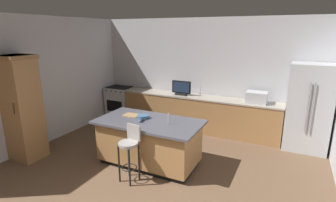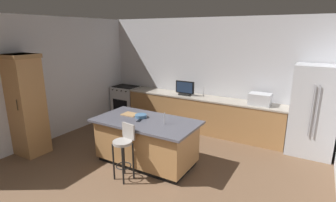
% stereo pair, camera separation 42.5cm
% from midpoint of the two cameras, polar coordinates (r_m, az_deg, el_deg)
% --- Properties ---
extents(wall_back, '(6.53, 0.12, 2.93)m').
position_cam_midpoint_polar(wall_back, '(7.03, 10.85, 5.71)').
color(wall_back, '#BCBCC1').
rests_on(wall_back, ground_plane).
extents(wall_left, '(0.12, 5.51, 2.93)m').
position_cam_midpoint_polar(wall_left, '(6.78, -22.74, 4.46)').
color(wall_left, '#BCBCC1').
rests_on(wall_left, ground_plane).
extents(counter_back, '(4.23, 0.62, 0.93)m').
position_cam_midpoint_polar(counter_back, '(6.94, 8.95, -2.82)').
color(counter_back, '#9E7042').
rests_on(counter_back, ground_plane).
extents(kitchen_island, '(2.05, 1.09, 0.90)m').
position_cam_midpoint_polar(kitchen_island, '(5.22, -2.44, -8.84)').
color(kitchen_island, black).
rests_on(kitchen_island, ground_plane).
extents(refrigerator, '(0.89, 0.74, 1.93)m').
position_cam_midpoint_polar(refrigerator, '(6.33, 31.09, -1.89)').
color(refrigerator, '#B7BABF').
rests_on(refrigerator, ground_plane).
extents(range_oven, '(0.77, 0.63, 0.95)m').
position_cam_midpoint_polar(range_oven, '(8.14, -7.70, -0.04)').
color(range_oven, '#B7BABF').
rests_on(range_oven, ground_plane).
extents(cabinet_tower, '(0.69, 0.58, 2.14)m').
position_cam_midpoint_polar(cabinet_tower, '(6.09, -27.11, -0.51)').
color(cabinet_tower, '#9E7042').
rests_on(cabinet_tower, ground_plane).
extents(microwave, '(0.48, 0.36, 0.27)m').
position_cam_midpoint_polar(microwave, '(6.42, 21.40, 0.38)').
color(microwave, '#B7BABF').
rests_on(microwave, counter_back).
extents(tv_monitor, '(0.52, 0.16, 0.38)m').
position_cam_midpoint_polar(tv_monitor, '(6.89, 5.49, 2.69)').
color(tv_monitor, black).
rests_on(tv_monitor, counter_back).
extents(sink_faucet_back, '(0.02, 0.02, 0.24)m').
position_cam_midpoint_polar(sink_faucet_back, '(6.86, 9.62, 2.02)').
color(sink_faucet_back, '#B2B2B7').
rests_on(sink_faucet_back, counter_back).
extents(sink_faucet_island, '(0.02, 0.02, 0.22)m').
position_cam_midpoint_polar(sink_faucet_island, '(4.81, 1.75, -3.90)').
color(sink_faucet_island, '#B2B2B7').
rests_on(sink_faucet_island, kitchen_island).
extents(bar_stool_center, '(0.34, 0.36, 1.02)m').
position_cam_midpoint_polar(bar_stool_center, '(4.65, -7.02, -10.01)').
color(bar_stool_center, gray).
rests_on(bar_stool_center, ground_plane).
extents(fruit_bowl, '(0.23, 0.23, 0.07)m').
position_cam_midpoint_polar(fruit_bowl, '(5.21, -3.67, -3.34)').
color(fruit_bowl, '#3F668C').
rests_on(fruit_bowl, kitchen_island).
extents(cell_phone, '(0.10, 0.16, 0.01)m').
position_cam_midpoint_polar(cell_phone, '(5.03, -3.94, -4.35)').
color(cell_phone, black).
rests_on(cell_phone, kitchen_island).
extents(cutting_board, '(0.33, 0.26, 0.02)m').
position_cam_midpoint_polar(cutting_board, '(5.40, -6.08, -2.96)').
color(cutting_board, '#A87F51').
rests_on(cutting_board, kitchen_island).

